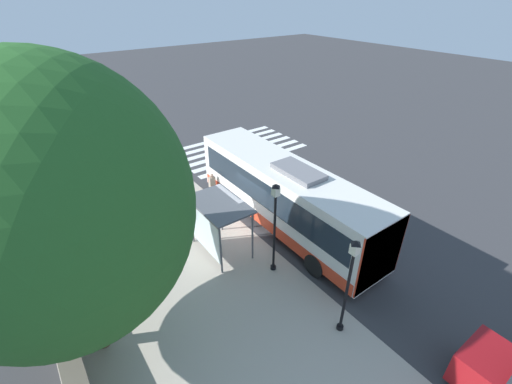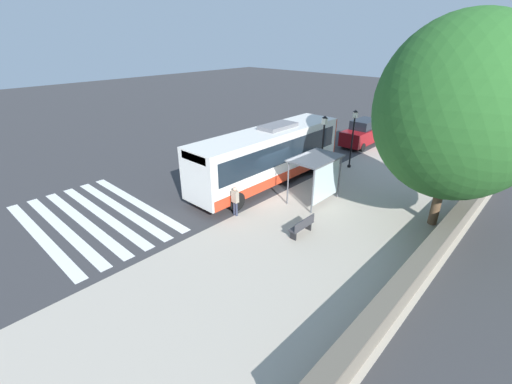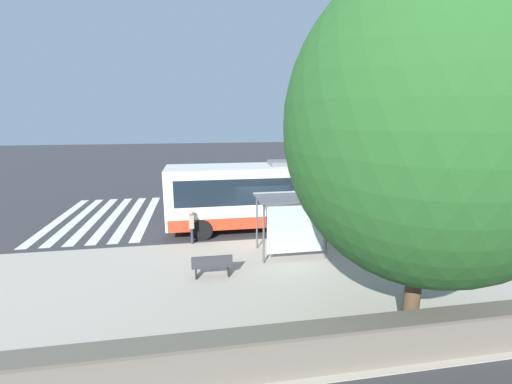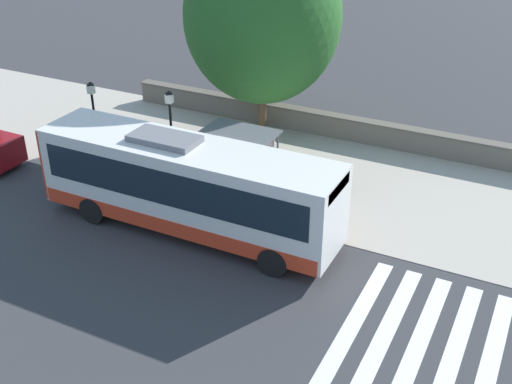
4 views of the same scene
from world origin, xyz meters
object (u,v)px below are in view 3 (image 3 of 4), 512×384
object	(u,v)px
bench	(212,265)
street_lamp_far	(335,189)
parked_car_behind_bus	(476,202)
bus_shelter	(292,207)
shade_tree	(431,126)
pedestrian	(192,224)
street_lamp_near	(409,189)
bus	(277,194)

from	to	relation	value
bench	street_lamp_far	size ratio (longest dim) A/B	0.35
street_lamp_far	parked_car_behind_bus	world-z (taller)	street_lamp_far
bus_shelter	shade_tree	size ratio (longest dim) A/B	0.31
pedestrian	street_lamp_near	size ratio (longest dim) A/B	0.40
street_lamp_near	shade_tree	distance (m)	8.57
shade_tree	pedestrian	bearing A→B (deg)	37.89
bus	pedestrian	bearing A→B (deg)	109.83
pedestrian	parked_car_behind_bus	distance (m)	15.57
bus	pedestrian	distance (m)	4.65
bench	shade_tree	world-z (taller)	shade_tree
parked_car_behind_bus	street_lamp_near	bearing A→B (deg)	108.87
bus	pedestrian	xyz separation A→B (m)	(-1.55, 4.29, -0.90)
bus_shelter	street_lamp_near	world-z (taller)	street_lamp_near
bus	pedestrian	size ratio (longest dim) A/B	6.95
street_lamp_far	shade_tree	xyz separation A→B (m)	(-6.75, 0.55, 2.98)
bus_shelter	street_lamp_near	xyz separation A→B (m)	(1.28, -6.02, 0.25)
pedestrian	bench	world-z (taller)	pedestrian
bench	bus	bearing A→B (deg)	-34.76
pedestrian	street_lamp_near	world-z (taller)	street_lamp_near
bus_shelter	parked_car_behind_bus	xyz separation A→B (m)	(3.14, -11.46, -1.09)
street_lamp_far	parked_car_behind_bus	size ratio (longest dim) A/B	0.89
bus	street_lamp_near	size ratio (longest dim) A/B	2.79
pedestrian	bench	bearing A→B (deg)	-167.96
pedestrian	parked_car_behind_bus	size ratio (longest dim) A/B	0.34
street_lamp_far	pedestrian	bearing A→B (deg)	83.00
bus_shelter	pedestrian	bearing A→B (deg)	63.42
street_lamp_near	shade_tree	world-z (taller)	shade_tree
bus	bench	distance (m)	6.34
pedestrian	bench	distance (m)	3.65
bench	shade_tree	xyz separation A→B (m)	(-4.00, -5.11, 4.97)
bench	parked_car_behind_bus	bearing A→B (deg)	-72.56
pedestrian	shade_tree	world-z (taller)	shade_tree
shade_tree	parked_car_behind_bus	distance (m)	13.70
bus_shelter	shade_tree	xyz separation A→B (m)	(-5.50, -1.79, 3.35)
street_lamp_near	parked_car_behind_bus	bearing A→B (deg)	-71.13
parked_car_behind_bus	bus	bearing A→B (deg)	87.73
pedestrian	shade_tree	xyz separation A→B (m)	(-7.54, -5.87, 4.53)
bus	pedestrian	world-z (taller)	bus
street_lamp_near	shade_tree	xyz separation A→B (m)	(-6.78, 4.23, 3.11)
bus	bus_shelter	bearing A→B (deg)	176.60
pedestrian	street_lamp_far	distance (m)	6.65
bench	street_lamp_far	xyz separation A→B (m)	(2.75, -5.66, 1.99)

